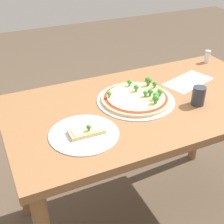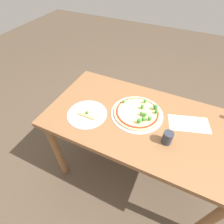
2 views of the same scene
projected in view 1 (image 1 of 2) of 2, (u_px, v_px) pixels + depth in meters
ground_plane at (140, 213)px, 1.87m from camera, size 8.00×8.00×0.00m
dining_table at (146, 121)px, 1.53m from camera, size 1.33×0.71×0.77m
pizza_tray_whole at (137, 98)px, 1.47m from camera, size 0.37×0.37×0.07m
pizza_tray_slice at (85, 133)px, 1.24m from camera, size 0.28×0.28×0.05m
drinking_cup at (198, 96)px, 1.42m from camera, size 0.06×0.06×0.09m
condiment_shaker at (207, 56)px, 1.85m from camera, size 0.03×0.03×0.07m
paper_menu at (188, 81)px, 1.65m from camera, size 0.30×0.21×0.00m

